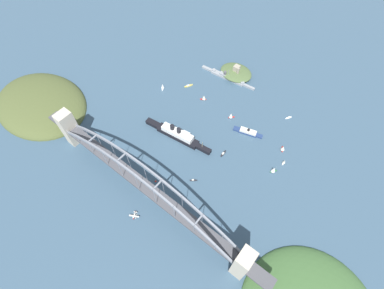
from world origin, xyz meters
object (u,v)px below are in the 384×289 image
(harbor_ferry_steamer, at_px, (248,132))
(small_boat_6, at_px, (231,115))
(fort_island_mid_harbor, at_px, (236,72))
(small_boat_7, at_px, (193,180))
(harbor_arch_bridge, at_px, (144,185))
(small_boat_3, at_px, (274,170))
(channel_marker_buoy, at_px, (155,181))
(small_boat_0, at_px, (223,154))
(ocean_liner, at_px, (177,134))
(small_boat_8, at_px, (204,98))
(seaplane_taxiing_near_bridge, at_px, (134,216))
(small_boat_2, at_px, (283,148))
(small_boat_4, at_px, (284,162))
(small_boat_1, at_px, (289,118))
(small_boat_5, at_px, (163,86))
(naval_cruiser, at_px, (227,77))
(small_boat_9, at_px, (188,86))

(harbor_ferry_steamer, height_order, small_boat_6, small_boat_6)
(fort_island_mid_harbor, height_order, small_boat_7, fort_island_mid_harbor)
(harbor_arch_bridge, bearing_deg, fort_island_mid_harbor, 97.57)
(small_boat_3, bearing_deg, channel_marker_buoy, -136.46)
(small_boat_0, bearing_deg, ocean_liner, -165.72)
(small_boat_8, distance_m, channel_marker_buoy, 137.13)
(seaplane_taxiing_near_bridge, xyz_separation_m, small_boat_2, (82.07, 170.82, 1.40))
(small_boat_2, height_order, small_boat_6, small_boat_6)
(small_boat_4, bearing_deg, small_boat_1, 112.94)
(harbor_arch_bridge, distance_m, seaplane_taxiing_near_bridge, 36.23)
(small_boat_5, bearing_deg, small_boat_2, 4.04)
(harbor_arch_bridge, relative_size, small_boat_3, 28.14)
(naval_cruiser, distance_m, fort_island_mid_harbor, 15.01)
(naval_cruiser, relative_size, small_boat_4, 12.44)
(ocean_liner, bearing_deg, harbor_arch_bridge, -73.26)
(seaplane_taxiing_near_bridge, xyz_separation_m, small_boat_6, (4.59, 173.69, 2.12))
(seaplane_taxiing_near_bridge, bearing_deg, small_boat_3, 57.40)
(small_boat_3, bearing_deg, harbor_arch_bridge, -129.84)
(small_boat_5, distance_m, channel_marker_buoy, 145.37)
(seaplane_taxiing_near_bridge, xyz_separation_m, small_boat_4, (92.10, 155.36, 0.96))
(small_boat_3, xyz_separation_m, small_boat_8, (-130.08, 40.04, -1.17))
(harbor_arch_bridge, height_order, channel_marker_buoy, harbor_arch_bridge)
(small_boat_0, xyz_separation_m, small_boat_9, (-103.77, 62.47, -0.08))
(harbor_ferry_steamer, xyz_separation_m, small_boat_2, (46.80, 4.46, 1.33))
(small_boat_2, bearing_deg, seaplane_taxiing_near_bridge, -115.66)
(small_boat_0, distance_m, small_boat_2, 72.58)
(small_boat_0, bearing_deg, channel_marker_buoy, -116.90)
(small_boat_1, relative_size, small_boat_3, 0.80)
(ocean_liner, relative_size, small_boat_9, 7.86)
(naval_cruiser, bearing_deg, fort_island_mid_harbor, 68.27)
(ocean_liner, relative_size, small_boat_0, 8.89)
(harbor_arch_bridge, distance_m, small_boat_9, 175.26)
(harbor_arch_bridge, xyz_separation_m, ocean_liner, (-24.44, 81.29, -21.99))
(harbor_ferry_steamer, relative_size, small_boat_4, 5.47)
(fort_island_mid_harbor, bearing_deg, small_boat_7, -71.69)
(small_boat_1, relative_size, small_boat_7, 1.18)
(naval_cruiser, xyz_separation_m, small_boat_4, (132.64, -76.09, 0.66))
(small_boat_6, bearing_deg, small_boat_1, 37.90)
(small_boat_5, relative_size, small_boat_9, 0.83)
(harbor_ferry_steamer, bearing_deg, harbor_arch_bridge, -106.20)
(small_boat_5, xyz_separation_m, channel_marker_buoy, (90.10, -114.03, -3.48))
(small_boat_1, distance_m, small_boat_2, 52.65)
(small_boat_2, bearing_deg, small_boat_7, -120.88)
(small_boat_7, bearing_deg, small_boat_3, 45.32)
(small_boat_9, bearing_deg, small_boat_4, -9.71)
(small_boat_0, bearing_deg, seaplane_taxiing_near_bridge, -103.39)
(small_boat_2, xyz_separation_m, small_boat_5, (-182.61, -12.88, 0.95))
(harbor_arch_bridge, xyz_separation_m, naval_cruiser, (-34.78, 206.31, -25.16))
(naval_cruiser, height_order, harbor_ferry_steamer, naval_cruiser)
(small_boat_3, xyz_separation_m, small_boat_4, (4.34, 18.15, -1.81))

